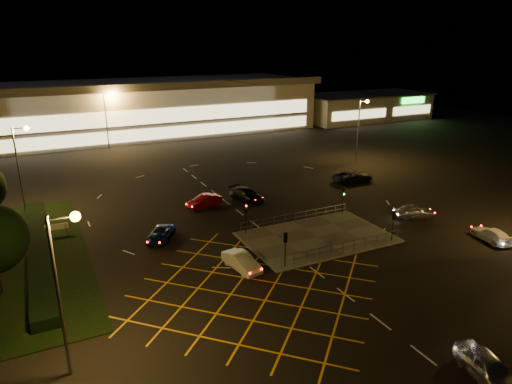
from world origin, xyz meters
name	(u,v)px	position (x,y,z in m)	size (l,w,h in m)	color
ground	(290,234)	(0.00, 0.00, 0.00)	(180.00, 180.00, 0.00)	black
pedestrian_island	(317,237)	(2.00, -2.00, 0.06)	(14.00, 9.00, 0.12)	#4C4944
hedge	(39,250)	(-23.00, 6.00, 0.50)	(2.00, 26.00, 1.00)	black
supermarket	(144,107)	(0.00, 61.95, 5.31)	(72.00, 26.50, 10.50)	beige
retail_unit_a	(342,108)	(46.00, 53.97, 3.21)	(18.80, 14.80, 6.35)	beige
retail_unit_b	(392,104)	(62.00, 53.96, 3.22)	(14.80, 14.80, 6.35)	beige
streetlight_sw	(64,273)	(-21.56, -12.00, 6.56)	(1.78, 0.56, 10.03)	slate
streetlight_nw	(21,158)	(-23.56, 18.00, 6.56)	(1.78, 0.56, 10.03)	slate
streetlight_ne	(361,122)	(24.44, 20.00, 6.56)	(1.78, 0.56, 10.03)	slate
streetlight_far_left	(108,113)	(-9.56, 48.00, 6.56)	(1.78, 0.56, 10.03)	slate
streetlight_far_right	(295,99)	(30.44, 50.00, 6.56)	(1.78, 0.56, 10.03)	slate
signal_sw	(285,242)	(-4.00, -5.99, 2.37)	(0.28, 0.30, 3.15)	black
signal_se	(393,219)	(8.00, -5.99, 2.37)	(0.28, 0.30, 3.15)	black
signal_nw	(246,212)	(-4.00, 1.99, 2.37)	(0.28, 0.30, 3.15)	black
signal_ne	(343,195)	(8.00, 1.99, 2.37)	(0.28, 0.30, 3.15)	black
car_near_silver	(488,368)	(-0.32, -23.17, 0.78)	(1.83, 4.55, 1.55)	#98999E
car_queue_white	(242,262)	(-7.50, -4.61, 0.71)	(1.51, 4.33, 1.43)	silver
car_left_blue	(160,234)	(-12.15, 4.43, 0.61)	(2.03, 4.40, 1.22)	#0C1B4C
car_far_dkgrey	(247,195)	(0.51, 11.35, 0.74)	(2.07, 5.08, 1.47)	black
car_right_silver	(414,211)	(14.76, -2.08, 0.74)	(1.75, 4.35, 1.48)	silver
car_circ_red	(204,201)	(-5.03, 11.47, 0.72)	(1.53, 4.39, 1.45)	maroon
car_east_grey	(353,177)	(17.09, 11.85, 0.77)	(2.55, 5.53, 1.54)	black
car_approach_white	(492,235)	(16.95, -10.14, 0.65)	(1.83, 4.49, 1.30)	silver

